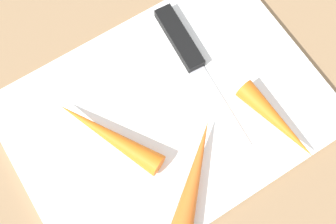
% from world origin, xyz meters
% --- Properties ---
extents(ground_plane, '(1.40, 1.40, 0.00)m').
position_xyz_m(ground_plane, '(0.00, 0.00, 0.00)').
color(ground_plane, '#8C6D4C').
extents(cutting_board, '(0.36, 0.26, 0.01)m').
position_xyz_m(cutting_board, '(0.00, 0.00, 0.01)').
color(cutting_board, white).
rests_on(cutting_board, ground_plane).
extents(knife, '(0.03, 0.20, 0.01)m').
position_xyz_m(knife, '(-0.06, -0.06, 0.02)').
color(knife, '#B7B7BC').
rests_on(knife, cutting_board).
extents(carrot_medium, '(0.08, 0.13, 0.03)m').
position_xyz_m(carrot_medium, '(0.07, -0.01, 0.02)').
color(carrot_medium, orange).
rests_on(carrot_medium, cutting_board).
extents(carrot_longest, '(0.12, 0.11, 0.03)m').
position_xyz_m(carrot_longest, '(0.02, 0.08, 0.03)').
color(carrot_longest, orange).
rests_on(carrot_longest, cutting_board).
extents(carrot_shortest, '(0.04, 0.11, 0.02)m').
position_xyz_m(carrot_shortest, '(-0.10, 0.08, 0.02)').
color(carrot_shortest, orange).
rests_on(carrot_shortest, cutting_board).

